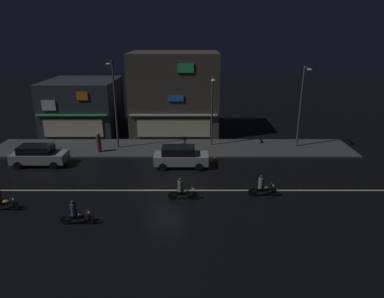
{
  "coord_description": "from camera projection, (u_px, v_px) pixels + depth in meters",
  "views": [
    {
      "loc": [
        1.82,
        -21.18,
        10.37
      ],
      "look_at": [
        1.83,
        4.34,
        1.51
      ],
      "focal_mm": 31.93,
      "sensor_mm": 36.0,
      "label": 1
    }
  ],
  "objects": [
    {
      "name": "pedestrian_on_sidewalk",
      "position": [
        99.0,
        143.0,
        30.2
      ],
      "size": [
        0.4,
        0.4,
        1.8
      ],
      "rotation": [
        0.0,
        0.0,
        0.16
      ],
      "color": "brown",
      "rests_on": "sidewalk_far"
    },
    {
      "name": "streetlamp_east",
      "position": [
        302.0,
        101.0,
        30.41
      ],
      "size": [
        0.44,
        1.64,
        7.34
      ],
      "color": "#47494C",
      "rests_on": "sidewalk_far"
    },
    {
      "name": "traffic_cone",
      "position": [
        215.0,
        158.0,
        28.57
      ],
      "size": [
        0.36,
        0.36,
        0.55
      ],
      "primitive_type": "cone",
      "color": "orange",
      "rests_on": "ground"
    },
    {
      "name": "motorcycle_trailing_far",
      "position": [
        76.0,
        215.0,
        19.1
      ],
      "size": [
        1.9,
        0.6,
        1.52
      ],
      "rotation": [
        0.0,
        0.0,
        3.02
      ],
      "color": "black",
      "rests_on": "ground"
    },
    {
      "name": "motorcycle_lead",
      "position": [
        262.0,
        187.0,
        22.41
      ],
      "size": [
        1.9,
        0.6,
        1.52
      ],
      "rotation": [
        0.0,
        0.0,
        3.22
      ],
      "color": "black",
      "rests_on": "ground"
    },
    {
      "name": "storefront_left_block",
      "position": [
        175.0,
        93.0,
        35.78
      ],
      "size": [
        8.96,
        6.75,
        8.35
      ],
      "color": "#4C443A",
      "rests_on": "ground"
    },
    {
      "name": "parked_car_trailing",
      "position": [
        38.0,
        155.0,
        27.55
      ],
      "size": [
        4.3,
        1.98,
        1.67
      ],
      "color": "#9EA0A5",
      "rests_on": "ground"
    },
    {
      "name": "motorcycle_opposite_lane",
      "position": [
        1.0,
        201.0,
        20.58
      ],
      "size": [
        1.9,
        0.6,
        1.52
      ],
      "rotation": [
        0.0,
        0.0,
        3.24
      ],
      "color": "black",
      "rests_on": "ground"
    },
    {
      "name": "lane_divider_stripe",
      "position": [
        165.0,
        190.0,
        23.41
      ],
      "size": [
        31.36,
        0.16,
        0.01
      ],
      "primitive_type": "cube",
      "color": "beige",
      "rests_on": "ground"
    },
    {
      "name": "ground_plane",
      "position": [
        165.0,
        190.0,
        23.41
      ],
      "size": [
        140.0,
        140.0,
        0.0
      ],
      "primitive_type": "plane",
      "color": "black"
    },
    {
      "name": "parked_car_near_kerb",
      "position": [
        180.0,
        156.0,
        27.25
      ],
      "size": [
        4.3,
        1.98,
        1.67
      ],
      "color": "#9EA0A5",
      "rests_on": "ground"
    },
    {
      "name": "sidewalk_far",
      "position": [
        172.0,
        148.0,
        31.66
      ],
      "size": [
        33.01,
        4.99,
        0.14
      ],
      "primitive_type": "cube",
      "color": "#424447",
      "rests_on": "ground"
    },
    {
      "name": "motorcycle_following",
      "position": [
        182.0,
        191.0,
        21.94
      ],
      "size": [
        1.9,
        0.6,
        1.52
      ],
      "rotation": [
        0.0,
        0.0,
        3.0
      ],
      "color": "black",
      "rests_on": "ground"
    },
    {
      "name": "streetlamp_mid",
      "position": [
        212.0,
        105.0,
        30.88
      ],
      "size": [
        0.44,
        1.64,
        6.4
      ],
      "color": "#47494C",
      "rests_on": "sidewalk_far"
    },
    {
      "name": "storefront_center_block",
      "position": [
        83.0,
        106.0,
        36.77
      ],
      "size": [
        7.29,
        7.86,
        5.46
      ],
      "color": "#2D333D",
      "rests_on": "ground"
    },
    {
      "name": "streetlamp_west",
      "position": [
        114.0,
        99.0,
        29.93
      ],
      "size": [
        0.44,
        1.64,
        7.84
      ],
      "color": "#47494C",
      "rests_on": "sidewalk_far"
    }
  ]
}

